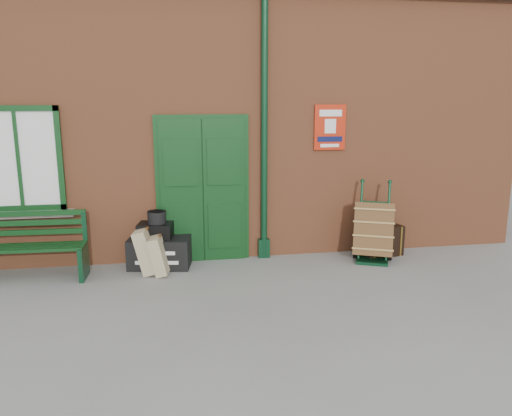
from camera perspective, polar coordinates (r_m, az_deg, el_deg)
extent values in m
plane|color=gray|center=(6.62, -2.39, -9.72)|extent=(80.00, 80.00, 0.00)
cube|color=#A55935|center=(9.62, -5.24, 9.45)|extent=(10.00, 4.00, 4.00)
cube|color=#38302B|center=(9.75, -5.51, 22.16)|extent=(10.30, 4.30, 0.30)
cube|color=#0E3614|center=(7.68, -6.10, 1.91)|extent=(1.42, 0.12, 2.32)
cube|color=white|center=(7.87, -25.51, 5.07)|extent=(1.20, 0.08, 1.50)
cylinder|color=#0D341C|center=(7.65, 0.96, 8.73)|extent=(0.10, 0.10, 4.00)
cube|color=red|center=(7.96, 8.44, 9.10)|extent=(0.50, 0.03, 0.70)
cube|color=#0E3614|center=(7.62, -24.85, -4.13)|extent=(1.60, 0.48, 0.04)
cube|color=#0E3614|center=(7.76, -24.56, -1.56)|extent=(1.58, 0.10, 0.42)
cube|color=#0D341C|center=(7.49, -19.10, -5.81)|extent=(0.08, 0.48, 0.47)
cube|color=black|center=(7.68, -10.94, -4.98)|extent=(0.98, 0.64, 0.45)
cube|color=black|center=(7.59, -11.43, -2.55)|extent=(0.55, 0.44, 0.23)
cylinder|color=black|center=(7.53, -11.26, -1.04)|extent=(0.31, 0.31, 0.18)
cube|color=tan|center=(7.44, -12.40, -4.75)|extent=(0.39, 0.50, 0.67)
cube|color=tan|center=(7.35, -11.01, -5.28)|extent=(0.34, 0.45, 0.57)
cube|color=#0D341C|center=(7.99, 13.11, -5.92)|extent=(0.57, 0.50, 0.05)
cylinder|color=#0D341C|center=(7.99, 11.84, -1.41)|extent=(0.17, 0.32, 1.21)
cylinder|color=#0D341C|center=(7.99, 14.84, -1.56)|extent=(0.17, 0.32, 1.21)
cylinder|color=black|center=(8.15, 11.21, -4.80)|extent=(0.13, 0.23, 0.23)
cylinder|color=black|center=(8.15, 15.11, -5.00)|extent=(0.13, 0.23, 0.23)
cube|color=brown|center=(8.00, 13.29, -2.37)|extent=(0.80, 0.82, 0.90)
cube|color=black|center=(8.35, 13.87, -3.58)|extent=(0.77, 0.61, 0.49)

